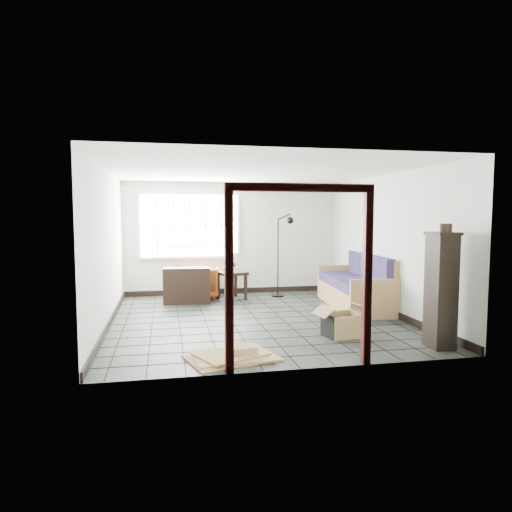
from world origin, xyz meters
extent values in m
plane|color=black|center=(0.00, 0.00, 0.00)|extent=(5.50, 5.50, 0.00)
cube|color=beige|center=(0.00, 2.75, 1.30)|extent=(5.00, 0.02, 2.60)
cube|color=beige|center=(0.00, -2.75, 1.30)|extent=(5.00, 0.02, 2.60)
cube|color=beige|center=(-2.50, 0.00, 1.30)|extent=(0.02, 5.50, 2.60)
cube|color=beige|center=(2.50, 0.00, 1.30)|extent=(0.02, 5.50, 2.60)
cube|color=white|center=(0.00, 0.00, 2.60)|extent=(5.00, 5.50, 0.02)
cube|color=black|center=(0.00, 2.73, 0.06)|extent=(4.95, 0.03, 0.12)
cube|color=black|center=(-2.48, 0.00, 0.06)|extent=(0.03, 5.45, 0.12)
cube|color=black|center=(2.48, 0.00, 0.06)|extent=(0.03, 5.45, 0.12)
cube|color=silver|center=(-1.00, 2.71, 1.60)|extent=(2.32, 0.06, 1.52)
cube|color=white|center=(-1.00, 2.67, 1.60)|extent=(2.20, 0.02, 1.40)
cube|color=#38100C|center=(-0.85, -2.70, 1.05)|extent=(0.10, 0.08, 2.10)
cube|color=#38100C|center=(0.85, -2.70, 1.05)|extent=(0.10, 0.08, 2.10)
cube|color=#38100C|center=(0.00, -2.70, 2.15)|extent=(1.80, 0.08, 0.10)
cube|color=#AA744C|center=(2.15, 0.67, 0.20)|extent=(1.10, 2.32, 0.41)
cube|color=#AA744C|center=(2.04, -0.49, 0.36)|extent=(0.90, 0.15, 0.72)
cube|color=#AA744C|center=(2.26, 1.82, 0.36)|extent=(0.90, 0.15, 0.72)
cube|color=#AA744C|center=(2.55, 0.63, 0.62)|extent=(0.30, 2.25, 0.79)
cube|color=#1C183C|center=(2.06, -0.07, 0.50)|extent=(0.87, 0.79, 0.18)
cube|color=#1C183C|center=(2.38, -0.10, 0.77)|extent=(0.22, 0.73, 0.59)
cube|color=#1C183C|center=(2.13, 0.67, 0.50)|extent=(0.87, 0.79, 0.18)
cube|color=#1C183C|center=(2.45, 0.64, 0.77)|extent=(0.22, 0.73, 0.59)
cube|color=#1C183C|center=(2.20, 1.41, 0.50)|extent=(0.87, 0.79, 0.18)
cube|color=#1C183C|center=(2.52, 1.38, 0.77)|extent=(0.22, 0.73, 0.59)
imported|color=brown|center=(-0.77, 2.29, 0.38)|extent=(0.85, 0.81, 0.77)
cube|color=black|center=(-0.14, 1.98, 0.57)|extent=(0.71, 0.71, 0.07)
cube|color=black|center=(-0.26, 1.70, 0.28)|extent=(0.07, 0.07, 0.55)
cube|color=black|center=(0.15, 1.85, 0.28)|extent=(0.07, 0.07, 0.55)
cube|color=black|center=(-0.42, 2.11, 0.28)|extent=(0.07, 0.07, 0.55)
cube|color=black|center=(-0.01, 2.27, 0.28)|extent=(0.07, 0.07, 0.55)
cylinder|color=black|center=(-0.09, 2.00, 0.68)|extent=(0.13, 0.13, 0.14)
cylinder|color=black|center=(-0.09, 2.00, 0.80)|extent=(0.03, 0.03, 0.10)
cone|color=#F2E8C6|center=(-0.09, 2.00, 0.91)|extent=(0.33, 0.33, 0.20)
cube|color=silver|center=(-0.16, 1.95, 0.66)|extent=(0.32, 0.26, 0.11)
cylinder|color=black|center=(-0.31, 1.96, 0.66)|extent=(0.03, 0.07, 0.06)
cylinder|color=black|center=(0.94, 2.11, 0.02)|extent=(0.35, 0.35, 0.03)
cylinder|color=black|center=(0.94, 2.11, 0.89)|extent=(0.03, 0.03, 1.74)
cylinder|color=black|center=(1.05, 2.02, 1.80)|extent=(0.29, 0.10, 0.16)
sphere|color=black|center=(1.17, 1.94, 1.73)|extent=(0.19, 0.19, 0.16)
cube|color=black|center=(-1.12, 1.69, 0.38)|extent=(0.99, 0.46, 0.75)
cube|color=black|center=(-1.12, 1.69, 0.39)|extent=(0.93, 0.40, 0.03)
cube|color=black|center=(2.15, -2.26, 0.79)|extent=(0.32, 0.41, 1.58)
cube|color=black|center=(2.15, -2.26, 1.58)|extent=(0.36, 0.46, 0.04)
cylinder|color=black|center=(2.15, -2.32, 1.66)|extent=(0.17, 0.17, 0.12)
cube|color=olive|center=(1.06, -1.44, 0.01)|extent=(0.57, 0.48, 0.02)
cube|color=black|center=(0.80, -1.47, 0.18)|extent=(0.08, 0.41, 0.35)
cube|color=olive|center=(1.32, -1.40, 0.18)|extent=(0.08, 0.41, 0.35)
cube|color=olive|center=(1.09, -1.64, 0.18)|extent=(0.51, 0.10, 0.35)
cube|color=olive|center=(1.03, -1.23, 0.18)|extent=(0.51, 0.10, 0.35)
cube|color=olive|center=(0.73, -1.48, 0.41)|extent=(0.25, 0.44, 0.14)
cube|color=olive|center=(1.39, -1.39, 0.41)|extent=(0.25, 0.44, 0.14)
cube|color=olive|center=(-0.75, -2.19, 0.01)|extent=(1.27, 1.06, 0.02)
cube|color=olive|center=(-0.75, -2.19, 0.03)|extent=(1.02, 0.80, 0.02)
cube|color=olive|center=(-0.75, -2.19, 0.06)|extent=(1.00, 0.89, 0.02)
cube|color=olive|center=(-0.61, -2.20, 0.11)|extent=(0.35, 0.29, 0.09)
camera|label=1|loc=(-1.56, -7.84, 1.82)|focal=32.00mm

